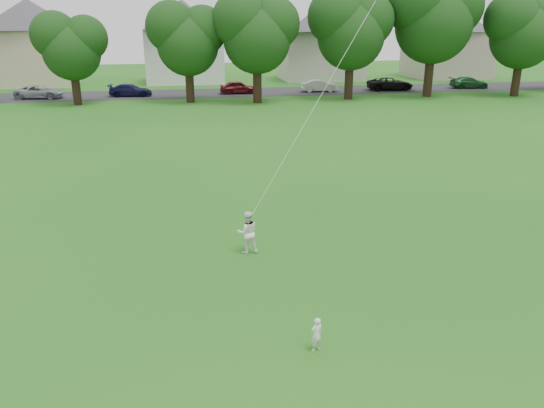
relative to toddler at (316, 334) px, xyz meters
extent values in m
plane|color=#195D15|center=(-1.40, 1.24, -0.40)|extent=(160.00, 160.00, 0.00)
cube|color=#2D2D30|center=(-1.40, 43.24, -0.40)|extent=(90.00, 7.00, 0.01)
imported|color=silver|center=(0.00, 0.00, 0.00)|extent=(0.34, 0.28, 0.81)
imported|color=white|center=(-0.77, 5.38, 0.27)|extent=(0.69, 0.56, 1.35)
cylinder|color=white|center=(1.53, 6.18, 4.02)|extent=(0.01, 0.01, 8.45)
cylinder|color=black|center=(-10.81, 37.80, 1.06)|extent=(0.69, 0.69, 2.93)
cylinder|color=black|center=(-1.37, 37.49, 1.22)|extent=(0.72, 0.72, 3.25)
cylinder|color=black|center=(4.34, 36.30, 1.36)|extent=(0.74, 0.74, 3.53)
cylinder|color=black|center=(12.76, 36.97, 1.44)|extent=(0.76, 0.76, 3.68)
cylinder|color=black|center=(20.57, 37.31, 1.75)|extent=(0.81, 0.81, 4.30)
cylinder|color=black|center=(28.85, 36.18, 1.39)|extent=(0.75, 0.75, 3.58)
imported|color=#8F919C|center=(-14.84, 42.24, 0.19)|extent=(4.32, 2.25, 1.16)
imported|color=#13123A|center=(-6.76, 42.24, 0.18)|extent=(4.05, 1.94, 1.14)
imported|color=#541014|center=(3.41, 42.24, 0.22)|extent=(3.61, 1.50, 1.22)
imported|color=#B0B0B0|center=(11.50, 42.24, 0.19)|extent=(3.65, 1.60, 1.17)
imported|color=black|center=(18.92, 42.24, 0.25)|extent=(4.68, 2.29, 1.28)
imported|color=#1A4E23|center=(27.64, 42.24, 0.18)|extent=(4.09, 1.95, 1.15)
cube|color=beige|center=(-17.40, 53.24, 2.47)|extent=(8.19, 6.63, 5.75)
cube|color=white|center=(-1.40, 53.24, 2.48)|extent=(8.46, 6.75, 5.76)
cube|color=#BCB9A8|center=(14.60, 53.24, 2.37)|extent=(9.26, 6.43, 5.56)
pyramid|color=#454348|center=(14.60, 53.24, 8.21)|extent=(13.36, 13.36, 3.06)
cube|color=#B7A998|center=(30.60, 53.24, 2.31)|extent=(8.96, 7.52, 5.44)
pyramid|color=#454348|center=(30.60, 53.24, 8.02)|extent=(12.92, 12.92, 2.99)
camera|label=1|loc=(-2.71, -9.54, 6.44)|focal=35.00mm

